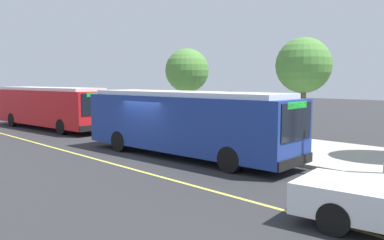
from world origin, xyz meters
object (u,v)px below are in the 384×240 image
waiting_bench (228,129)px  route_sign_post (230,111)px  transit_bus_main (185,121)px  transit_bus_second (50,106)px

waiting_bench → route_sign_post: bearing=-47.6°
transit_bus_main → transit_bus_second: 14.34m
transit_bus_second → route_sign_post: size_ratio=4.11×
transit_bus_second → route_sign_post: (14.70, 2.48, 0.34)m
transit_bus_main → waiting_bench: 5.88m
transit_bus_main → route_sign_post: same height
waiting_bench → transit_bus_main: bearing=-68.7°
transit_bus_second → waiting_bench: (12.24, 5.18, -0.98)m
transit_bus_second → route_sign_post: 14.91m
transit_bus_main → route_sign_post: 2.75m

